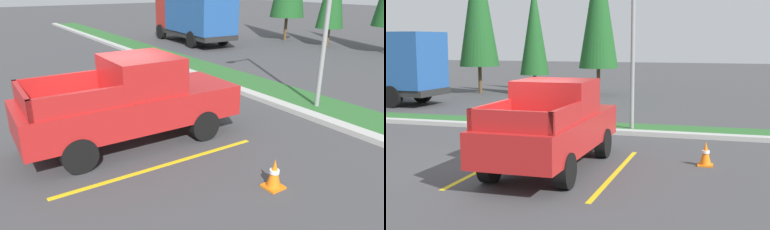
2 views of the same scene
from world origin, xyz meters
TOP-DOWN VIEW (x-y plane):
  - ground_plane at (0.00, 0.00)m, footprint 120.00×120.00m
  - parking_line_near at (-0.60, -0.04)m, footprint 0.12×4.80m
  - parking_line_far at (2.50, -0.04)m, footprint 0.12×4.80m
  - curb_strip at (0.00, 5.00)m, footprint 56.00×0.40m
  - grass_median at (0.00, 6.10)m, footprint 56.00×1.80m
  - pickup_truck_main at (0.95, 0.01)m, footprint 2.02×5.25m
  - cargo_truck_distant at (-11.34, 9.94)m, footprint 6.94×2.87m
  - traffic_cone at (4.44, 1.30)m, footprint 0.36×0.36m

SIDE VIEW (x-z plane):
  - ground_plane at x=0.00m, z-range 0.00..0.00m
  - parking_line_near at x=-0.60m, z-range 0.00..0.01m
  - parking_line_far at x=2.50m, z-range 0.00..0.01m
  - grass_median at x=0.00m, z-range 0.00..0.06m
  - curb_strip at x=0.00m, z-range 0.00..0.15m
  - traffic_cone at x=4.44m, z-range -0.01..0.59m
  - pickup_truck_main at x=0.95m, z-range -0.01..2.09m
  - cargo_truck_distant at x=-11.34m, z-range 0.15..3.55m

